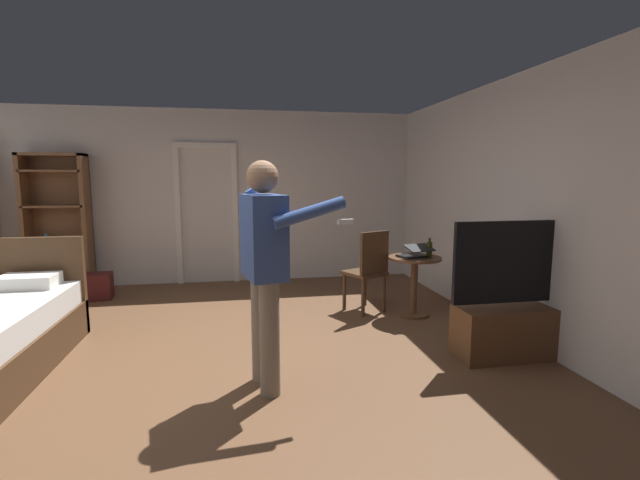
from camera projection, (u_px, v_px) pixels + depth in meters
name	position (u px, v px, depth m)	size (l,w,h in m)	color
ground_plane	(206.00, 373.00, 3.70)	(7.45, 7.45, 0.00)	brown
wall_back	(219.00, 197.00, 6.88)	(6.29, 0.12, 2.63)	silver
wall_right	(549.00, 210.00, 4.07)	(0.12, 7.02, 2.63)	silver
doorway_frame	(207.00, 204.00, 6.78)	(0.93, 0.08, 2.13)	white
bookshelf	(58.00, 218.00, 6.30)	(0.85, 0.32, 1.95)	brown
tv_flatscreen	(515.00, 317.00, 4.01)	(1.25, 0.40, 1.24)	brown
side_table	(414.00, 276.00, 5.20)	(0.61, 0.61, 0.70)	brown
laptop	(415.00, 253.00, 5.12)	(0.40, 0.40, 0.16)	black
bottle_on_table	(429.00, 249.00, 5.11)	(0.06, 0.06, 0.23)	#33340E
wooden_chair	(369.00, 268.00, 5.31)	(0.56, 0.56, 0.99)	#4C331E
person_blue_shirt	(265.00, 258.00, 3.32)	(0.82, 0.64, 1.73)	gray
suitcase_dark	(94.00, 287.00, 5.94)	(0.45, 0.31, 0.35)	#4C1919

